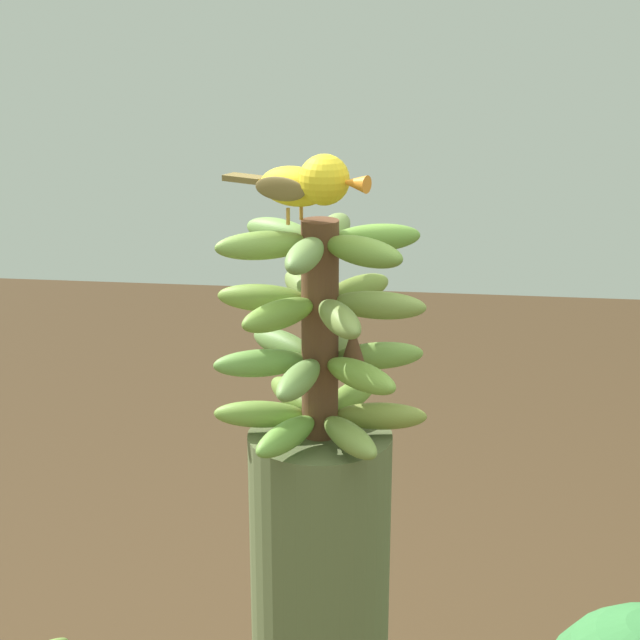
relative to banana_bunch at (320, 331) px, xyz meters
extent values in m
cylinder|color=brown|center=(0.00, 0.00, 0.00)|extent=(0.05, 0.05, 0.31)
ellipsoid|color=#779E3E|center=(0.01, -0.09, -0.13)|extent=(0.05, 0.13, 0.04)
ellipsoid|color=#6DA23F|center=(0.08, -0.04, -0.13)|extent=(0.13, 0.09, 0.04)
ellipsoid|color=olive|center=(0.07, 0.05, -0.13)|extent=(0.13, 0.10, 0.04)
ellipsoid|color=olive|center=(-0.01, 0.08, -0.13)|extent=(0.05, 0.13, 0.04)
ellipsoid|color=olive|center=(-0.08, 0.04, -0.13)|extent=(0.13, 0.09, 0.04)
ellipsoid|color=olive|center=(-0.07, -0.05, -0.13)|extent=(0.13, 0.10, 0.04)
ellipsoid|color=#6B9048|center=(-0.06, -0.06, -0.04)|extent=(0.12, 0.12, 0.04)
ellipsoid|color=#6D9F46|center=(0.03, -0.08, -0.04)|extent=(0.07, 0.13, 0.04)
ellipsoid|color=#71964C|center=(0.08, -0.02, -0.04)|extent=(0.13, 0.07, 0.04)
ellipsoid|color=#7AA23E|center=(0.06, 0.06, -0.04)|extent=(0.12, 0.12, 0.04)
ellipsoid|color=olive|center=(-0.02, 0.08, -0.04)|extent=(0.07, 0.13, 0.04)
ellipsoid|color=olive|center=(-0.08, 0.02, -0.04)|extent=(0.13, 0.07, 0.04)
ellipsoid|color=olive|center=(0.07, 0.03, 0.04)|extent=(0.13, 0.09, 0.04)
ellipsoid|color=olive|center=(0.01, 0.08, 0.04)|extent=(0.05, 0.13, 0.04)
ellipsoid|color=olive|center=(-0.07, 0.05, 0.04)|extent=(0.13, 0.11, 0.04)
ellipsoid|color=olive|center=(-0.07, -0.03, 0.04)|extent=(0.13, 0.09, 0.04)
ellipsoid|color=olive|center=(-0.01, -0.08, 0.04)|extent=(0.05, 0.13, 0.04)
ellipsoid|color=olive|center=(0.07, -0.05, 0.04)|extent=(0.13, 0.11, 0.04)
ellipsoid|color=olive|center=(-0.08, 0.01, 0.13)|extent=(0.13, 0.05, 0.04)
ellipsoid|color=#719B4B|center=(-0.05, -0.06, 0.13)|extent=(0.11, 0.13, 0.04)
ellipsoid|color=#789D42|center=(0.03, -0.07, 0.13)|extent=(0.08, 0.13, 0.04)
ellipsoid|color=#6E904B|center=(0.08, -0.01, 0.13)|extent=(0.13, 0.05, 0.04)
ellipsoid|color=olive|center=(0.05, 0.06, 0.13)|extent=(0.11, 0.13, 0.04)
ellipsoid|color=#6B9D3A|center=(-0.03, 0.07, 0.13)|extent=(0.08, 0.13, 0.04)
cone|color=brown|center=(-0.05, 0.00, 0.01)|extent=(0.04, 0.04, 0.06)
cone|color=brown|center=(0.01, 0.05, -0.02)|extent=(0.04, 0.04, 0.06)
cylinder|color=#C68933|center=(0.03, -0.04, 0.17)|extent=(0.01, 0.01, 0.02)
cylinder|color=#C68933|center=(0.01, -0.03, 0.17)|extent=(0.01, 0.00, 0.02)
ellipsoid|color=yellow|center=(0.02, -0.03, 0.20)|extent=(0.09, 0.11, 0.05)
ellipsoid|color=brown|center=(0.04, -0.05, 0.20)|extent=(0.04, 0.07, 0.03)
ellipsoid|color=brown|center=(-0.01, -0.03, 0.20)|extent=(0.04, 0.07, 0.03)
cube|color=brown|center=(-0.02, -0.10, 0.21)|extent=(0.05, 0.07, 0.01)
sphere|color=yellow|center=(0.04, 0.01, 0.22)|extent=(0.07, 0.07, 0.07)
sphere|color=black|center=(0.02, 0.03, 0.22)|extent=(0.01, 0.01, 0.01)
cone|color=orange|center=(0.06, 0.05, 0.22)|extent=(0.04, 0.04, 0.02)
camera|label=1|loc=(1.34, 0.16, 0.45)|focal=58.21mm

